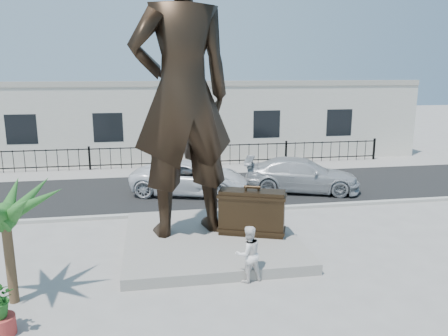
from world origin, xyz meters
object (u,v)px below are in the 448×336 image
Objects in this scene: tourist at (248,254)px; statue at (183,95)px; suitcase at (252,212)px; car_white at (190,178)px.

statue is at bearing -79.00° from tourist.
statue is 4.15m from suitcase.
suitcase is 2.54m from tourist.
car_white is at bearing 123.24° from suitcase.
tourist is at bearing 100.92° from statue.
tourist is at bearing -84.91° from suitcase.
statue is 6.64m from car_white.
statue is 5.08m from tourist.
suitcase is 1.35× the size of tourist.
tourist is (1.35, -3.03, -3.84)m from statue.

